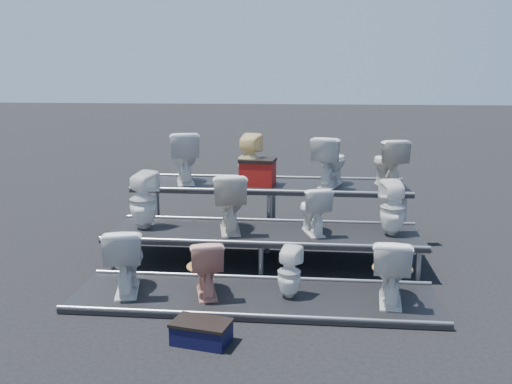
# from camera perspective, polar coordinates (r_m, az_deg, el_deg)

# --- Properties ---
(ground) EXTENTS (80.00, 80.00, 0.00)m
(ground) POSITION_cam_1_polar(r_m,az_deg,el_deg) (7.90, 0.82, -7.18)
(ground) COLOR black
(ground) RESTS_ON ground
(tier_front) EXTENTS (4.20, 1.20, 0.06)m
(tier_front) POSITION_cam_1_polar(r_m,az_deg,el_deg) (6.68, -0.17, -10.57)
(tier_front) COLOR black
(tier_front) RESTS_ON ground
(tier_mid) EXTENTS (4.20, 1.20, 0.46)m
(tier_mid) POSITION_cam_1_polar(r_m,az_deg,el_deg) (7.83, 0.82, -5.59)
(tier_mid) COLOR black
(tier_mid) RESTS_ON ground
(tier_back) EXTENTS (4.20, 1.20, 0.86)m
(tier_back) POSITION_cam_1_polar(r_m,az_deg,el_deg) (9.02, 1.55, -1.91)
(tier_back) COLOR black
(tier_back) RESTS_ON ground
(toilet_0) EXTENTS (0.60, 0.85, 0.79)m
(toilet_0) POSITION_cam_1_polar(r_m,az_deg,el_deg) (6.85, -12.94, -6.54)
(toilet_0) COLOR white
(toilet_0) RESTS_ON tier_front
(toilet_1) EXTENTS (0.53, 0.73, 0.67)m
(toilet_1) POSITION_cam_1_polar(r_m,az_deg,el_deg) (6.63, -5.04, -7.41)
(toilet_1) COLOR tan
(toilet_1) RESTS_ON tier_front
(toilet_2) EXTENTS (0.34, 0.34, 0.60)m
(toilet_2) POSITION_cam_1_polar(r_m,az_deg,el_deg) (6.54, 3.35, -8.03)
(toilet_2) COLOR white
(toilet_2) RESTS_ON tier_front
(toilet_3) EXTENTS (0.49, 0.78, 0.75)m
(toilet_3) POSITION_cam_1_polar(r_m,az_deg,el_deg) (6.56, 13.35, -7.53)
(toilet_3) COLOR white
(toilet_3) RESTS_ON tier_front
(toilet_4) EXTENTS (0.47, 0.48, 0.80)m
(toilet_4) POSITION_cam_1_polar(r_m,az_deg,el_deg) (7.98, -11.25, -0.81)
(toilet_4) COLOR white
(toilet_4) RESTS_ON tier_mid
(toilet_5) EXTENTS (0.60, 0.86, 0.81)m
(toilet_5) POSITION_cam_1_polar(r_m,az_deg,el_deg) (7.72, -2.68, -0.99)
(toilet_5) COLOR beige
(toilet_5) RESTS_ON tier_mid
(toilet_6) EXTENTS (0.52, 0.71, 0.64)m
(toilet_6) POSITION_cam_1_polar(r_m,az_deg,el_deg) (7.66, 5.75, -1.78)
(toilet_6) COLOR white
(toilet_6) RESTS_ON tier_mid
(toilet_7) EXTENTS (0.39, 0.40, 0.74)m
(toilet_7) POSITION_cam_1_polar(r_m,az_deg,el_deg) (7.72, 13.51, -1.58)
(toilet_7) COLOR white
(toilet_7) RESTS_ON tier_mid
(toilet_8) EXTENTS (0.65, 0.89, 0.82)m
(toilet_8) POSITION_cam_1_polar(r_m,az_deg,el_deg) (9.07, -7.18, 3.47)
(toilet_8) COLOR white
(toilet_8) RESTS_ON tier_back
(toilet_9) EXTENTS (0.42, 0.43, 0.79)m
(toilet_9) POSITION_cam_1_polar(r_m,az_deg,el_deg) (8.90, -0.67, 3.31)
(toilet_9) COLOR #F1D891
(toilet_9) RESTS_ON tier_back
(toilet_10) EXTENTS (0.64, 0.85, 0.77)m
(toilet_10) POSITION_cam_1_polar(r_m,az_deg,el_deg) (8.85, 7.46, 3.10)
(toilet_10) COLOR white
(toilet_10) RESTS_ON tier_back
(toilet_11) EXTENTS (0.58, 0.81, 0.75)m
(toilet_11) POSITION_cam_1_polar(r_m,az_deg,el_deg) (8.92, 13.07, 2.88)
(toilet_11) COLOR beige
(toilet_11) RESTS_ON tier_back
(red_crate) EXTENTS (0.55, 0.46, 0.37)m
(red_crate) POSITION_cam_1_polar(r_m,az_deg,el_deg) (8.83, 0.18, 1.86)
(red_crate) COLOR #A01711
(red_crate) RESTS_ON tier_back
(step_stool) EXTENTS (0.60, 0.43, 0.19)m
(step_stool) POSITION_cam_1_polar(r_m,az_deg,el_deg) (5.72, -5.47, -13.91)
(step_stool) COLOR black
(step_stool) RESTS_ON ground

